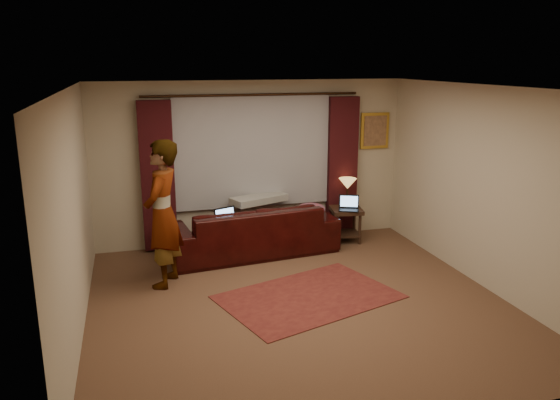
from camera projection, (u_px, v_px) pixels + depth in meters
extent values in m
cube|color=brown|center=(298.00, 303.00, 6.72)|extent=(5.00, 5.00, 0.01)
cube|color=silver|center=(300.00, 88.00, 6.08)|extent=(5.00, 5.00, 0.02)
cube|color=#BEB197|center=(252.00, 163.00, 8.73)|extent=(5.00, 0.02, 2.60)
cube|color=#BEB197|center=(400.00, 281.00, 4.07)|extent=(5.00, 0.02, 2.60)
cube|color=#BEB197|center=(73.00, 216.00, 5.75)|extent=(0.02, 5.00, 2.60)
cube|color=#BEB197|center=(483.00, 187.00, 7.05)|extent=(0.02, 5.00, 2.60)
cube|color=#96969D|center=(253.00, 151.00, 8.63)|extent=(2.50, 0.05, 1.80)
cube|color=black|center=(158.00, 177.00, 8.27)|extent=(0.50, 0.14, 2.30)
cube|color=black|center=(342.00, 167.00, 9.05)|extent=(0.50, 0.14, 2.30)
cylinder|color=black|center=(253.00, 95.00, 8.36)|extent=(0.04, 0.04, 3.40)
cube|color=gold|center=(375.00, 131.00, 9.14)|extent=(0.50, 0.04, 0.60)
imported|color=black|center=(252.00, 221.00, 8.33)|extent=(2.68, 1.39, 1.04)
cube|color=#979790|center=(259.00, 182.00, 8.56)|extent=(0.97, 0.67, 0.11)
ellipsoid|color=#7D4157|center=(310.00, 210.00, 8.52)|extent=(0.60, 0.54, 0.21)
cube|color=maroon|center=(309.00, 297.00, 6.87)|extent=(2.45, 2.00, 0.01)
cube|color=black|center=(346.00, 225.00, 8.94)|extent=(0.55, 0.55, 0.56)
imported|color=#979790|center=(163.00, 214.00, 7.04)|extent=(0.74, 0.74, 1.94)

